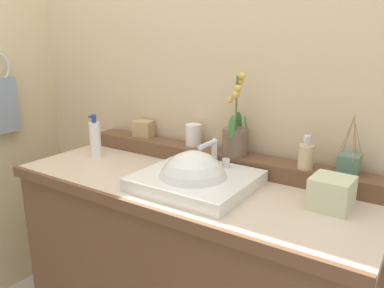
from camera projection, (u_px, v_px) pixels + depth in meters
wall_back at (237, 65)px, 1.73m from camera, size 3.22×0.20×2.67m
vanity_cabinet at (189, 276)px, 1.65m from camera, size 1.48×0.60×0.90m
back_ledge at (216, 158)px, 1.70m from camera, size 1.39×0.12×0.07m
sink_basin at (194, 184)px, 1.44m from camera, size 0.43×0.39×0.29m
soap_bar at (187, 159)px, 1.59m from camera, size 0.07×0.04×0.02m
potted_plant at (236, 136)px, 1.61m from camera, size 0.11×0.13×0.35m
soap_dispenser at (306, 156)px, 1.44m from camera, size 0.06×0.06×0.13m
tumbler_cup at (193, 135)px, 1.76m from camera, size 0.07×0.07×0.10m
reed_diffuser at (349, 164)px, 1.39m from camera, size 0.08×0.10×0.22m
trinket_box at (143, 129)px, 1.93m from camera, size 0.11×0.09×0.08m
lotion_bottle at (95, 138)px, 1.82m from camera, size 0.05×0.06×0.20m
tissue_box at (331, 193)px, 1.26m from camera, size 0.14×0.14×0.11m
hand_towel at (3, 106)px, 2.04m from camera, size 0.02×0.18×0.30m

